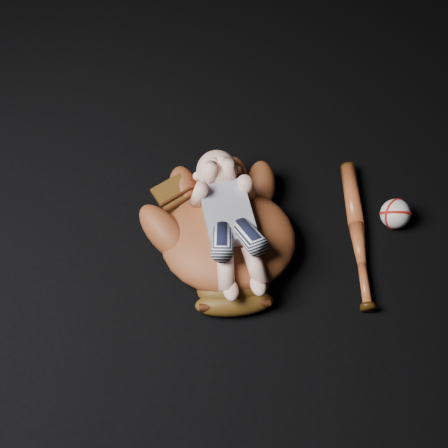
% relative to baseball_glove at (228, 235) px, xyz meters
% --- Properties ---
extents(baseball_glove, '(0.47, 0.53, 0.15)m').
position_rel_baseball_glove_xyz_m(baseball_glove, '(0.00, 0.00, 0.00)').
color(baseball_glove, maroon).
rests_on(baseball_glove, ground).
extents(newborn_baby, '(0.27, 0.43, 0.16)m').
position_rel_baseball_glove_xyz_m(newborn_baby, '(0.01, -0.00, 0.06)').
color(newborn_baby, '#ECAE98').
rests_on(newborn_baby, baseball_glove).
extents(baseball_bat, '(0.05, 0.44, 0.04)m').
position_rel_baseball_glove_xyz_m(baseball_bat, '(0.33, 0.06, -0.05)').
color(baseball_bat, '#A74720').
rests_on(baseball_bat, ground).
extents(baseball, '(0.10, 0.10, 0.08)m').
position_rel_baseball_glove_xyz_m(baseball, '(0.43, 0.11, -0.04)').
color(baseball, white).
rests_on(baseball, ground).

